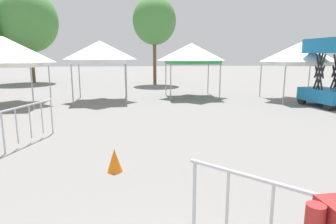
{
  "coord_description": "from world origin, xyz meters",
  "views": [
    {
      "loc": [
        -0.11,
        -0.49,
        2.35
      ],
      "look_at": [
        0.6,
        4.9,
        1.3
      ],
      "focal_mm": 30.78,
      "sensor_mm": 36.0,
      "label": 1
    }
  ],
  "objects_px": {
    "canopy_tent_far_left": "(3,51)",
    "traffic_cone_lot_center": "(115,160)",
    "crowd_barrier_near_person": "(272,209)",
    "crowd_barrier_mid_lot": "(30,116)",
    "canopy_tent_right_of_center": "(300,54)",
    "tree_behind_tents_left": "(154,21)",
    "canopy_tent_behind_left": "(100,52)",
    "canopy_tent_center": "(191,54)",
    "scissor_lift": "(327,85)",
    "tree_behind_tents_center": "(29,21)"
  },
  "relations": [
    {
      "from": "tree_behind_tents_center",
      "to": "crowd_barrier_near_person",
      "type": "bearing_deg",
      "value": -67.94
    },
    {
      "from": "canopy_tent_center",
      "to": "tree_behind_tents_left",
      "type": "relative_size",
      "value": 0.43
    },
    {
      "from": "canopy_tent_center",
      "to": "tree_behind_tents_center",
      "type": "height_order",
      "value": "tree_behind_tents_center"
    },
    {
      "from": "scissor_lift",
      "to": "traffic_cone_lot_center",
      "type": "bearing_deg",
      "value": -144.94
    },
    {
      "from": "canopy_tent_behind_left",
      "to": "tree_behind_tents_left",
      "type": "bearing_deg",
      "value": 67.54
    },
    {
      "from": "tree_behind_tents_left",
      "to": "traffic_cone_lot_center",
      "type": "distance_m",
      "value": 19.63
    },
    {
      "from": "scissor_lift",
      "to": "tree_behind_tents_left",
      "type": "xyz_separation_m",
      "value": [
        -7.08,
        12.13,
        4.2
      ]
    },
    {
      "from": "crowd_barrier_mid_lot",
      "to": "traffic_cone_lot_center",
      "type": "height_order",
      "value": "crowd_barrier_mid_lot"
    },
    {
      "from": "canopy_tent_behind_left",
      "to": "scissor_lift",
      "type": "distance_m",
      "value": 11.33
    },
    {
      "from": "tree_behind_tents_center",
      "to": "crowd_barrier_mid_lot",
      "type": "xyz_separation_m",
      "value": [
        5.89,
        -19.45,
        -4.63
      ]
    },
    {
      "from": "canopy_tent_behind_left",
      "to": "canopy_tent_right_of_center",
      "type": "relative_size",
      "value": 0.96
    },
    {
      "from": "canopy_tent_far_left",
      "to": "scissor_lift",
      "type": "bearing_deg",
      "value": -9.57
    },
    {
      "from": "canopy_tent_center",
      "to": "scissor_lift",
      "type": "distance_m",
      "value": 7.16
    },
    {
      "from": "canopy_tent_behind_left",
      "to": "crowd_barrier_near_person",
      "type": "xyz_separation_m",
      "value": [
        2.99,
        -13.13,
        -1.82
      ]
    },
    {
      "from": "crowd_barrier_near_person",
      "to": "traffic_cone_lot_center",
      "type": "xyz_separation_m",
      "value": [
        -1.82,
        3.1,
        -0.51
      ]
    },
    {
      "from": "canopy_tent_far_left",
      "to": "tree_behind_tents_center",
      "type": "relative_size",
      "value": 0.44
    },
    {
      "from": "canopy_tent_behind_left",
      "to": "canopy_tent_center",
      "type": "height_order",
      "value": "canopy_tent_behind_left"
    },
    {
      "from": "crowd_barrier_mid_lot",
      "to": "crowd_barrier_near_person",
      "type": "bearing_deg",
      "value": -52.55
    },
    {
      "from": "canopy_tent_far_left",
      "to": "traffic_cone_lot_center",
      "type": "height_order",
      "value": "canopy_tent_far_left"
    },
    {
      "from": "canopy_tent_far_left",
      "to": "canopy_tent_center",
      "type": "distance_m",
      "value": 9.67
    },
    {
      "from": "tree_behind_tents_left",
      "to": "traffic_cone_lot_center",
      "type": "bearing_deg",
      "value": -97.46
    },
    {
      "from": "traffic_cone_lot_center",
      "to": "canopy_tent_behind_left",
      "type": "bearing_deg",
      "value": 96.65
    },
    {
      "from": "tree_behind_tents_center",
      "to": "crowd_barrier_mid_lot",
      "type": "height_order",
      "value": "tree_behind_tents_center"
    },
    {
      "from": "crowd_barrier_near_person",
      "to": "traffic_cone_lot_center",
      "type": "relative_size",
      "value": 3.21
    },
    {
      "from": "canopy_tent_center",
      "to": "crowd_barrier_near_person",
      "type": "height_order",
      "value": "canopy_tent_center"
    },
    {
      "from": "canopy_tent_center",
      "to": "canopy_tent_right_of_center",
      "type": "xyz_separation_m",
      "value": [
        5.51,
        -1.98,
        -0.02
      ]
    },
    {
      "from": "canopy_tent_behind_left",
      "to": "scissor_lift",
      "type": "height_order",
      "value": "same"
    },
    {
      "from": "canopy_tent_behind_left",
      "to": "crowd_barrier_near_person",
      "type": "height_order",
      "value": "canopy_tent_behind_left"
    },
    {
      "from": "scissor_lift",
      "to": "crowd_barrier_near_person",
      "type": "height_order",
      "value": "scissor_lift"
    },
    {
      "from": "canopy_tent_far_left",
      "to": "tree_behind_tents_left",
      "type": "distance_m",
      "value": 12.81
    },
    {
      "from": "scissor_lift",
      "to": "tree_behind_tents_left",
      "type": "distance_m",
      "value": 14.66
    },
    {
      "from": "tree_behind_tents_left",
      "to": "tree_behind_tents_center",
      "type": "xyz_separation_m",
      "value": [
        -10.76,
        3.05,
        0.17
      ]
    },
    {
      "from": "crowd_barrier_near_person",
      "to": "crowd_barrier_mid_lot",
      "type": "bearing_deg",
      "value": 127.45
    },
    {
      "from": "canopy_tent_center",
      "to": "crowd_barrier_mid_lot",
      "type": "bearing_deg",
      "value": -126.8
    },
    {
      "from": "canopy_tent_center",
      "to": "canopy_tent_right_of_center",
      "type": "height_order",
      "value": "canopy_tent_center"
    },
    {
      "from": "crowd_barrier_mid_lot",
      "to": "traffic_cone_lot_center",
      "type": "xyz_separation_m",
      "value": [
        2.4,
        -2.42,
        -0.51
      ]
    },
    {
      "from": "canopy_tent_right_of_center",
      "to": "tree_behind_tents_left",
      "type": "height_order",
      "value": "tree_behind_tents_left"
    },
    {
      "from": "canopy_tent_far_left",
      "to": "canopy_tent_right_of_center",
      "type": "relative_size",
      "value": 1.07
    },
    {
      "from": "tree_behind_tents_left",
      "to": "crowd_barrier_near_person",
      "type": "bearing_deg",
      "value": -91.67
    },
    {
      "from": "canopy_tent_behind_left",
      "to": "canopy_tent_center",
      "type": "xyz_separation_m",
      "value": [
        5.08,
        0.82,
        -0.07
      ]
    },
    {
      "from": "tree_behind_tents_center",
      "to": "crowd_barrier_near_person",
      "type": "distance_m",
      "value": 27.33
    },
    {
      "from": "canopy_tent_far_left",
      "to": "canopy_tent_right_of_center",
      "type": "height_order",
      "value": "canopy_tent_far_left"
    },
    {
      "from": "canopy_tent_behind_left",
      "to": "canopy_tent_right_of_center",
      "type": "bearing_deg",
      "value": -6.28
    },
    {
      "from": "tree_behind_tents_center",
      "to": "crowd_barrier_mid_lot",
      "type": "distance_m",
      "value": 20.85
    },
    {
      "from": "canopy_tent_behind_left",
      "to": "canopy_tent_center",
      "type": "distance_m",
      "value": 5.14
    },
    {
      "from": "tree_behind_tents_left",
      "to": "canopy_tent_far_left",
      "type": "bearing_deg",
      "value": -130.23
    },
    {
      "from": "canopy_tent_right_of_center",
      "to": "crowd_barrier_near_person",
      "type": "height_order",
      "value": "canopy_tent_right_of_center"
    },
    {
      "from": "canopy_tent_far_left",
      "to": "tree_behind_tents_left",
      "type": "xyz_separation_m",
      "value": [
        8.1,
        9.57,
        2.63
      ]
    },
    {
      "from": "traffic_cone_lot_center",
      "to": "tree_behind_tents_center",
      "type": "bearing_deg",
      "value": 110.77
    },
    {
      "from": "scissor_lift",
      "to": "tree_behind_tents_left",
      "type": "bearing_deg",
      "value": 120.26
    }
  ]
}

